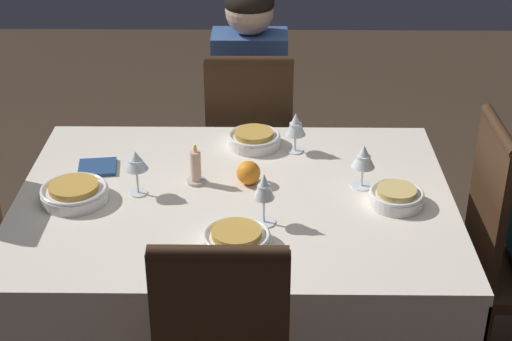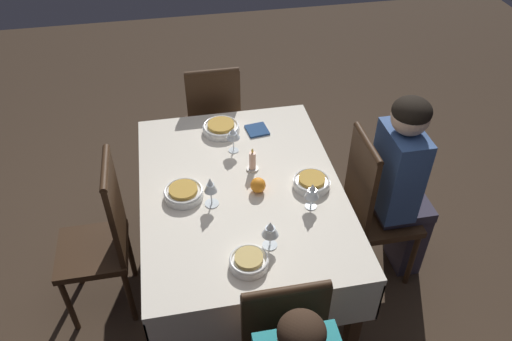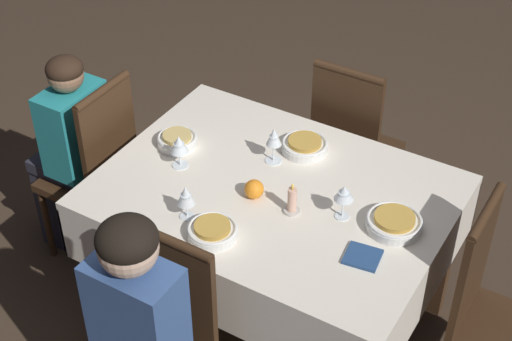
% 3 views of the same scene
% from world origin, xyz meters
% --- Properties ---
extents(ground_plane, '(8.00, 8.00, 0.00)m').
position_xyz_m(ground_plane, '(0.00, 0.00, 0.00)').
color(ground_plane, '#3D2D21').
extents(dining_table, '(1.38, 1.01, 0.77)m').
position_xyz_m(dining_table, '(0.00, 0.00, 0.67)').
color(dining_table, silver).
rests_on(dining_table, ground_plane).
extents(chair_east, '(0.37, 0.37, 1.00)m').
position_xyz_m(chair_east, '(0.91, 0.04, 0.54)').
color(chair_east, '#382314').
rests_on(chair_east, ground_plane).
extents(chair_west, '(0.37, 0.37, 1.00)m').
position_xyz_m(chair_west, '(-0.91, -0.04, 0.54)').
color(chair_west, '#382314').
rests_on(chair_west, ground_plane).
extents(chair_south, '(0.37, 0.37, 1.00)m').
position_xyz_m(chair_south, '(-0.01, -0.73, 0.54)').
color(chair_south, '#382314').
rests_on(chair_south, ground_plane).
extents(person_child_teal, '(0.33, 0.30, 1.08)m').
position_xyz_m(person_child_teal, '(1.07, 0.04, 0.59)').
color(person_child_teal, '#282833').
rests_on(person_child_teal, ground_plane).
extents(bowl_north, '(0.19, 0.19, 0.06)m').
position_xyz_m(bowl_north, '(0.06, 0.35, 0.79)').
color(bowl_north, white).
rests_on(bowl_north, dining_table).
extents(wine_glass_north, '(0.07, 0.07, 0.15)m').
position_xyz_m(wine_glass_north, '(0.20, 0.31, 0.87)').
color(wine_glass_north, white).
rests_on(wine_glass_north, dining_table).
extents(bowl_east, '(0.17, 0.17, 0.06)m').
position_xyz_m(bowl_east, '(0.50, -0.05, 0.79)').
color(bowl_east, white).
rests_on(bowl_east, dining_table).
extents(wine_glass_east, '(0.08, 0.08, 0.15)m').
position_xyz_m(wine_glass_east, '(0.41, 0.06, 0.87)').
color(wine_glass_east, white).
rests_on(wine_glass_east, dining_table).
extents(bowl_west, '(0.21, 0.21, 0.06)m').
position_xyz_m(bowl_west, '(-0.50, -0.03, 0.79)').
color(bowl_west, white).
rests_on(bowl_west, dining_table).
extents(wine_glass_west, '(0.08, 0.08, 0.15)m').
position_xyz_m(wine_glass_west, '(-0.31, 0.01, 0.88)').
color(wine_glass_west, white).
rests_on(wine_glass_west, dining_table).
extents(bowl_south, '(0.20, 0.20, 0.06)m').
position_xyz_m(bowl_south, '(0.02, -0.29, 0.79)').
color(bowl_south, white).
rests_on(bowl_south, dining_table).
extents(wine_glass_south, '(0.07, 0.07, 0.17)m').
position_xyz_m(wine_glass_south, '(0.09, -0.16, 0.88)').
color(wine_glass_south, white).
rests_on(wine_glass_south, dining_table).
extents(candle_centerpiece, '(0.06, 0.06, 0.14)m').
position_xyz_m(candle_centerpiece, '(-0.13, 0.08, 0.81)').
color(candle_centerpiece, beige).
rests_on(candle_centerpiece, dining_table).
extents(orange_fruit, '(0.08, 0.08, 0.08)m').
position_xyz_m(orange_fruit, '(0.04, 0.08, 0.80)').
color(orange_fruit, orange).
rests_on(orange_fruit, dining_table).
extents(napkin_red_folded, '(0.14, 0.13, 0.01)m').
position_xyz_m(napkin_red_folded, '(-0.47, 0.17, 0.77)').
color(napkin_red_folded, navy).
rests_on(napkin_red_folded, dining_table).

